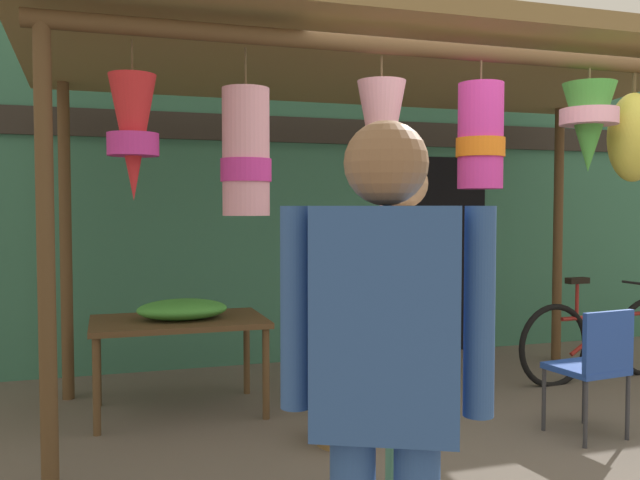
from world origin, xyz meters
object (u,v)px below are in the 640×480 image
at_px(folding_chair, 595,361).
at_px(customer_foreground, 403,306).
at_px(display_table, 179,328).
at_px(wicker_basket_spare, 347,420).
at_px(parked_bicycle, 602,339).
at_px(flower_heap_on_table, 184,309).
at_px(wicker_basket_by_table, 340,389).
at_px(vendor_in_orange, 385,373).

distance_m(folding_chair, customer_foreground, 1.81).
bearing_deg(display_table, wicker_basket_spare, -45.64).
bearing_deg(parked_bicycle, folding_chair, -131.83).
relative_size(display_table, flower_heap_on_table, 1.92).
bearing_deg(folding_chair, flower_heap_on_table, 151.27).
xyz_separation_m(parked_bicycle, customer_foreground, (-2.72, -1.83, 0.67)).
height_order(flower_heap_on_table, customer_foreground, customer_foreground).
distance_m(wicker_basket_by_table, wicker_basket_spare, 0.85).
bearing_deg(customer_foreground, wicker_basket_spare, 85.05).
height_order(wicker_basket_spare, customer_foreground, customer_foreground).
bearing_deg(vendor_in_orange, folding_chair, 39.16).
bearing_deg(flower_heap_on_table, vendor_in_orange, -86.20).
bearing_deg(flower_heap_on_table, customer_foreground, -67.21).
bearing_deg(wicker_basket_spare, wicker_basket_by_table, 73.72).
xyz_separation_m(display_table, folding_chair, (2.48, -1.38, -0.11)).
xyz_separation_m(folding_chair, wicker_basket_spare, (-1.54, 0.41, -0.36)).
relative_size(display_table, wicker_basket_spare, 3.13).
height_order(flower_heap_on_table, parked_bicycle, parked_bicycle).
xyz_separation_m(flower_heap_on_table, customer_foreground, (0.82, -1.95, 0.26)).
distance_m(wicker_basket_spare, vendor_in_orange, 2.50).
bearing_deg(display_table, vendor_in_orange, -85.59).
distance_m(flower_heap_on_table, folding_chair, 2.80).
bearing_deg(customer_foreground, parked_bicycle, 33.96).
height_order(display_table, wicker_basket_spare, display_table).
relative_size(flower_heap_on_table, vendor_in_orange, 0.37).
distance_m(parked_bicycle, customer_foreground, 3.35).
bearing_deg(customer_foreground, wicker_basket_by_table, 79.90).
distance_m(wicker_basket_spare, customer_foreground, 1.35).
bearing_deg(display_table, wicker_basket_by_table, -6.98).
xyz_separation_m(parked_bicycle, vendor_in_orange, (-3.33, -3.04, 0.68)).
xyz_separation_m(display_table, wicker_basket_spare, (0.94, -0.96, -0.47)).
distance_m(wicker_basket_by_table, parked_bicycle, 2.41).
xyz_separation_m(folding_chair, wicker_basket_by_table, (-1.30, 1.23, -0.39)).
distance_m(display_table, folding_chair, 2.84).
relative_size(parked_bicycle, customer_foreground, 1.02).
distance_m(display_table, wicker_basket_by_table, 1.29).
distance_m(flower_heap_on_table, parked_bicycle, 3.57).
distance_m(wicker_basket_by_table, vendor_in_orange, 3.32).
distance_m(flower_heap_on_table, vendor_in_orange, 3.18).
bearing_deg(parked_bicycle, wicker_basket_by_table, 179.82).
relative_size(flower_heap_on_table, parked_bicycle, 0.37).
relative_size(parked_bicycle, vendor_in_orange, 1.01).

